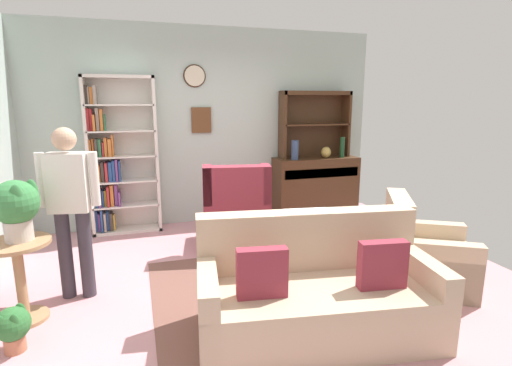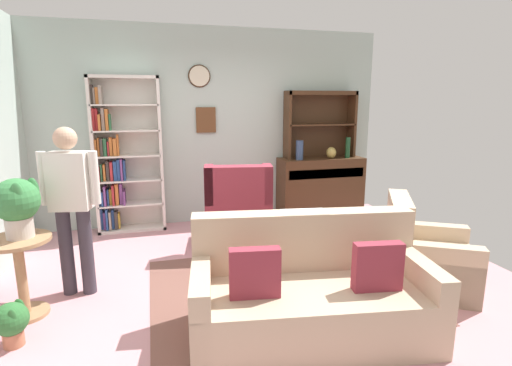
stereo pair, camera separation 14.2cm
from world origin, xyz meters
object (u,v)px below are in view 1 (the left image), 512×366
Objects in this scene: sideboard_hutch at (314,115)px; plant_stand at (19,272)px; bottle_wine at (342,147)px; vase_tall at (295,150)px; armchair_floral at (423,256)px; potted_plant_large at (16,206)px; vase_round at (326,152)px; couch_floral at (315,294)px; book_stack at (287,240)px; sideboard at (315,184)px; potted_plant_small at (13,326)px; coffee_table at (296,247)px; bookshelf at (118,159)px; person_reading at (70,201)px; wingback_chair at (236,217)px.

plant_stand is at bearing -149.17° from sideboard_hutch.
vase_tall is at bearing 179.34° from bottle_wine.
armchair_floral is 3.64m from potted_plant_large.
vase_round reaches higher than couch_floral.
couch_floral reaches higher than plant_stand.
bottle_wine is at bearing 49.27° from book_stack.
vase_round is at bearing -27.17° from sideboard.
armchair_floral is (-0.41, -2.38, -0.79)m from bottle_wine.
potted_plant_small is at bearing -143.91° from sideboard_hutch.
armchair_floral is 1.54× the size of plant_stand.
book_stack is at bearing 0.43° from plant_stand.
sideboard is at bearing 29.53° from plant_stand.
book_stack is (0.10, 0.86, 0.13)m from couch_floral.
plant_stand is 2.42m from coffee_table.
bookshelf is 2.94m from sideboard_hutch.
potted_plant_small is (-3.56, -2.60, -1.36)m from sideboard_hutch.
plant_stand is at bearing -148.60° from vase_tall.
sideboard reaches higher than book_stack.
bookshelf is at bearing 116.89° from couch_floral.
armchair_floral is at bearing -12.94° from person_reading.
potted_plant_small is 0.42× the size of coffee_table.
wingback_chair is at bearing 27.34° from potted_plant_large.
coffee_table is at bearing 159.07° from armchair_floral.
potted_plant_large is (-2.05, -1.06, 0.59)m from wingback_chair.
book_stack is at bearing -52.65° from bookshelf.
person_reading is (-3.20, 0.74, 0.62)m from armchair_floral.
vase_round is at bearing 27.88° from plant_stand.
potted_plant_large is at bearing -140.98° from person_reading.
sideboard is at bearing 29.43° from potted_plant_large.
bottle_wine is at bearing -3.03° from bookshelf.
sideboard is 1.24× the size of armchair_floral.
sideboard_hutch reaches higher than vase_round.
bottle_wine is 0.92× the size of potted_plant_small.
vase_tall is 3.82m from plant_stand.
plant_stand is (-3.60, -2.04, -0.09)m from sideboard.
bookshelf is 3.40m from couch_floral.
vase_tall is (2.49, -0.16, 0.06)m from bookshelf.
sideboard_hutch is at bearing 36.09° from potted_plant_small.
bookshelf is at bearing 138.30° from armchair_floral.
potted_plant_small is at bearing -88.84° from potted_plant_large.
bottle_wine is 3.97m from person_reading.
plant_stand is 0.50m from potted_plant_small.
wingback_chair is 1.12m from coffee_table.
wingback_chair is 2.56m from potted_plant_small.
potted_plant_large is at bearing -152.25° from vase_round.
potted_plant_large is (-3.57, -2.12, -0.59)m from sideboard_hutch.
coffee_table is at bearing -118.97° from sideboard_hutch.
sideboard is 0.83× the size of person_reading.
potted_plant_large is (-3.57, -2.01, 0.46)m from sideboard.
book_stack is at bearing -125.69° from vase_round.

